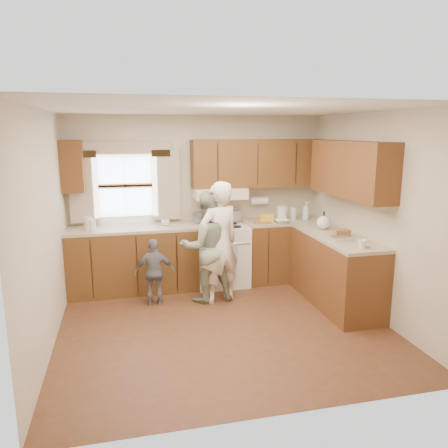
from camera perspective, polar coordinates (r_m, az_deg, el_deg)
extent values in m
plane|color=#502719|center=(5.34, -0.06, -13.10)|extent=(3.80, 3.80, 0.00)
plane|color=white|center=(4.84, -0.07, 14.77)|extent=(3.80, 3.80, 0.00)
plane|color=beige|center=(6.63, -3.52, 3.16)|extent=(3.80, 0.00, 3.80)
plane|color=beige|center=(3.32, 6.89, -5.91)|extent=(3.80, 0.00, 3.80)
plane|color=beige|center=(4.88, -22.33, -0.92)|extent=(0.00, 3.50, 3.50)
plane|color=beige|center=(5.68, 18.95, 1.04)|extent=(0.00, 3.50, 3.50)
cube|color=#41260D|center=(6.42, -11.73, -4.68)|extent=(1.82, 0.60, 0.90)
cube|color=#41260D|center=(6.85, 7.71, -3.48)|extent=(1.22, 0.60, 0.90)
cube|color=#472710|center=(6.00, 14.34, -6.02)|extent=(0.60, 1.65, 0.90)
cube|color=tan|center=(6.31, -11.91, -0.59)|extent=(1.82, 0.60, 0.04)
cube|color=tan|center=(6.74, 7.82, 0.37)|extent=(1.22, 0.60, 0.04)
cube|color=tan|center=(5.87, 14.58, -1.65)|extent=(0.60, 1.65, 0.04)
cube|color=#41260D|center=(6.62, 4.43, 7.93)|extent=(2.00, 0.33, 0.70)
cube|color=#472710|center=(6.35, -19.22, 7.13)|extent=(0.30, 0.33, 0.70)
cube|color=#472710|center=(5.80, 16.23, 6.92)|extent=(0.33, 1.65, 0.70)
cube|color=beige|center=(6.45, -0.55, 4.06)|extent=(0.76, 0.45, 0.15)
cube|color=silver|center=(6.49, -12.73, 4.92)|extent=(0.90, 0.03, 0.90)
cube|color=#F1A947|center=(6.46, -17.89, 4.61)|extent=(0.40, 0.05, 1.02)
cube|color=#F1A947|center=(6.47, -7.57, 5.09)|extent=(0.40, 0.05, 1.02)
cube|color=#F1A947|center=(6.40, -12.94, 9.50)|extent=(1.30, 0.05, 0.22)
cylinder|color=white|center=(6.76, 4.59, 3.06)|extent=(0.27, 0.12, 0.12)
imported|color=silver|center=(6.31, -7.67, 0.18)|extent=(0.12, 0.12, 0.09)
imported|color=silver|center=(6.79, 10.66, 1.71)|extent=(0.15, 0.15, 0.27)
imported|color=silver|center=(6.51, 7.53, 0.37)|extent=(0.23, 0.23, 0.05)
imported|color=silver|center=(5.31, 17.60, -2.47)|extent=(0.11, 0.11, 0.10)
cylinder|color=silver|center=(6.25, -17.30, 0.05)|extent=(0.11, 0.11, 0.18)
cylinder|color=silver|center=(6.22, -16.81, -0.15)|extent=(0.09, 0.09, 0.14)
cube|color=olive|center=(6.47, 5.05, 0.22)|extent=(0.25, 0.19, 0.02)
cube|color=gold|center=(6.56, 5.51, 0.76)|extent=(0.20, 0.14, 0.11)
cylinder|color=silver|center=(6.62, 7.59, 1.35)|extent=(0.15, 0.15, 0.23)
cylinder|color=silver|center=(6.78, 9.01, 1.38)|extent=(0.11, 0.11, 0.19)
sphere|color=silver|center=(6.18, 12.88, 0.20)|extent=(0.19, 0.19, 0.19)
cube|color=olive|center=(5.80, 15.11, -1.17)|extent=(0.20, 0.11, 0.09)
cube|color=silver|center=(5.59, 15.01, -1.85)|extent=(0.23, 0.16, 0.05)
cube|color=silver|center=(6.55, -0.36, -4.09)|extent=(0.76, 0.64, 0.90)
cube|color=#B7B7BC|center=(6.68, -0.87, 0.98)|extent=(0.76, 0.10, 0.16)
cylinder|color=#B7B7BC|center=(6.19, 0.30, -2.66)|extent=(0.68, 0.03, 0.03)
cube|color=#4E6DB7|center=(6.24, 0.78, -4.63)|extent=(0.22, 0.02, 0.42)
cylinder|color=black|center=(6.52, -2.15, -0.05)|extent=(0.18, 0.18, 0.01)
cylinder|color=black|center=(6.60, 0.92, 0.09)|extent=(0.18, 0.18, 0.01)
cylinder|color=black|center=(6.28, -1.71, -0.52)|extent=(0.18, 0.18, 0.01)
cylinder|color=black|center=(6.36, 1.47, -0.36)|extent=(0.18, 0.18, 0.01)
imported|color=white|center=(5.79, -0.67, -2.47)|extent=(0.70, 0.58, 1.64)
imported|color=#223829|center=(5.86, -2.24, -2.99)|extent=(0.78, 0.63, 1.50)
imported|color=slate|center=(5.86, -9.03, -6.22)|extent=(0.54, 0.26, 0.90)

